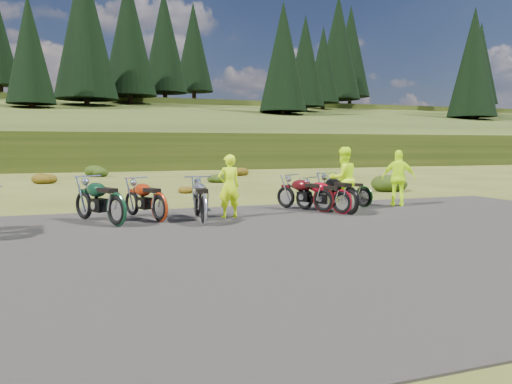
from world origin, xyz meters
name	(u,v)px	position (x,y,z in m)	size (l,w,h in m)	color
ground	(277,226)	(0.00, 0.00, 0.00)	(300.00, 300.00, 0.00)	#404A18
gravel_pad	(313,240)	(0.00, -2.00, 0.00)	(20.00, 12.00, 0.04)	black
hill_slope	(117,162)	(0.00, 50.00, 0.00)	(300.00, 46.00, 3.00)	#293B13
hill_plateau	(96,154)	(0.00, 110.00, 0.00)	(300.00, 90.00, 9.17)	#293B13
conifer_21	(29,49)	(-9.00, 50.00, 12.56)	(5.28, 5.28, 14.00)	black
conifer_22	(84,26)	(-3.00, 56.00, 16.77)	(7.92, 7.92, 20.00)	black
conifer_23	(129,34)	(3.00, 62.00, 17.47)	(7.48, 7.48, 19.00)	black
conifer_24	(164,41)	(9.00, 68.00, 18.16)	(7.04, 7.04, 18.00)	black
conifer_25	(194,47)	(15.00, 74.00, 18.66)	(6.60, 6.60, 17.00)	black
conifer_26	(283,57)	(21.00, 49.00, 13.37)	(6.16, 6.16, 16.00)	black
conifer_27	(305,61)	(27.00, 55.00, 14.06)	(5.72, 5.72, 15.00)	black
conifer_28	(323,65)	(33.00, 61.00, 14.76)	(5.28, 5.28, 14.00)	black
conifer_29	(338,47)	(39.00, 67.00, 18.97)	(7.92, 7.92, 20.00)	black
conifer_30	(350,51)	(45.00, 73.00, 19.66)	(7.48, 7.48, 19.00)	black
conifer_31	(474,62)	(51.00, 48.00, 14.18)	(7.04, 7.04, 18.00)	black
conifer_32	(475,66)	(57.00, 54.00, 14.87)	(6.60, 6.60, 17.00)	black
conifer_33	(477,69)	(63.00, 60.00, 15.56)	(6.16, 6.16, 16.00)	black
conifer_34	(478,71)	(69.00, 66.00, 16.26)	(5.72, 5.72, 15.00)	black
conifer_35	(479,73)	(75.00, 72.00, 16.95)	(5.28, 5.28, 14.00)	black
conifer_36	(480,63)	(81.00, 78.00, 20.16)	(7.92, 7.92, 20.00)	black
shrub_2	(44,177)	(-6.20, 16.60, 0.38)	(1.30, 1.30, 0.77)	brown
shrub_3	(98,169)	(-3.30, 21.90, 0.46)	(1.56, 1.56, 0.92)	#21380E
shrub_4	(184,188)	(-0.40, 9.20, 0.23)	(0.77, 0.77, 0.45)	brown
shrub_5	(217,177)	(2.50, 14.50, 0.31)	(1.03, 1.03, 0.61)	#21380E
shrub_6	(238,170)	(5.40, 19.80, 0.38)	(1.30, 1.30, 0.77)	brown
shrub_7	(390,180)	(8.30, 7.10, 0.46)	(1.56, 1.56, 0.92)	#21380E
shrub_8	(378,177)	(11.20, 12.40, 0.23)	(0.77, 0.77, 0.45)	brown
motorcycle_1	(160,223)	(-2.66, 1.45, 0.00)	(2.16, 0.72, 1.13)	#99270B
motorcycle_2	(117,228)	(-3.76, 1.08, 0.00)	(2.34, 0.78, 1.22)	#0E331D
motorcycle_3	(204,226)	(-1.71, 0.57, 0.00)	(2.24, 0.75, 1.17)	#BBBBC0
motorcycle_4	(323,213)	(2.17, 1.65, 0.00)	(2.11, 0.70, 1.11)	#460B0E
motorcycle_5	(350,216)	(2.64, 0.93, 0.00)	(2.26, 0.75, 1.18)	black
motorcycle_6	(342,215)	(2.50, 1.16, 0.00)	(2.00, 0.67, 1.05)	maroon
motorcycle_7	(363,208)	(3.93, 2.30, 0.00)	(1.91, 0.64, 1.00)	black
person_middle	(229,187)	(-0.75, 1.61, 0.86)	(0.63, 0.41, 1.72)	#CCFD0D
person_right_a	(343,180)	(2.97, 1.93, 0.96)	(0.93, 0.73, 1.92)	#CCFD0D
person_right_b	(399,179)	(5.23, 2.28, 0.91)	(1.07, 0.44, 1.82)	#CCFD0D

